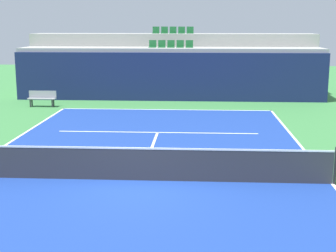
% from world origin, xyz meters
% --- Properties ---
extents(ground_plane, '(80.00, 80.00, 0.00)m').
position_xyz_m(ground_plane, '(0.00, 0.00, 0.00)').
color(ground_plane, '#387A3D').
extents(court_surface, '(11.00, 24.00, 0.01)m').
position_xyz_m(court_surface, '(0.00, 0.00, 0.01)').
color(court_surface, navy).
rests_on(court_surface, ground_plane).
extents(baseline_far, '(11.00, 0.10, 0.00)m').
position_xyz_m(baseline_far, '(0.00, 11.95, 0.01)').
color(baseline_far, white).
rests_on(baseline_far, court_surface).
extents(sideline_right, '(0.10, 24.00, 0.00)m').
position_xyz_m(sideline_right, '(5.45, 0.00, 0.01)').
color(sideline_right, white).
rests_on(sideline_right, court_surface).
extents(service_line_far, '(8.26, 0.10, 0.00)m').
position_xyz_m(service_line_far, '(0.00, 6.40, 0.01)').
color(service_line_far, white).
rests_on(service_line_far, court_surface).
extents(centre_service_line, '(0.10, 6.40, 0.00)m').
position_xyz_m(centre_service_line, '(0.00, 3.20, 0.01)').
color(centre_service_line, white).
rests_on(centre_service_line, court_surface).
extents(back_wall, '(18.06, 0.30, 2.79)m').
position_xyz_m(back_wall, '(0.00, 15.07, 1.39)').
color(back_wall, navy).
rests_on(back_wall, ground_plane).
extents(stands_tier_lower, '(18.06, 2.40, 3.01)m').
position_xyz_m(stands_tier_lower, '(0.00, 16.42, 1.51)').
color(stands_tier_lower, '#9E9E99').
rests_on(stands_tier_lower, ground_plane).
extents(stands_tier_upper, '(18.06, 2.40, 3.79)m').
position_xyz_m(stands_tier_upper, '(0.00, 18.82, 1.90)').
color(stands_tier_upper, '#9E9E99').
rests_on(stands_tier_upper, ground_plane).
extents(seating_row_lower, '(2.65, 0.44, 0.44)m').
position_xyz_m(seating_row_lower, '(0.00, 16.51, 3.14)').
color(seating_row_lower, '#1E6633').
rests_on(seating_row_lower, stands_tier_lower).
extents(seating_row_upper, '(2.65, 0.44, 0.44)m').
position_xyz_m(seating_row_upper, '(0.00, 18.91, 3.92)').
color(seating_row_upper, '#1E6633').
rests_on(seating_row_upper, stands_tier_upper).
extents(tennis_net, '(11.08, 0.08, 1.07)m').
position_xyz_m(tennis_net, '(0.00, 0.00, 0.51)').
color(tennis_net, black).
rests_on(tennis_net, court_surface).
extents(player_bench, '(1.50, 0.40, 0.85)m').
position_xyz_m(player_bench, '(-6.78, 12.60, 0.51)').
color(player_bench, '#99999E').
rests_on(player_bench, ground_plane).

